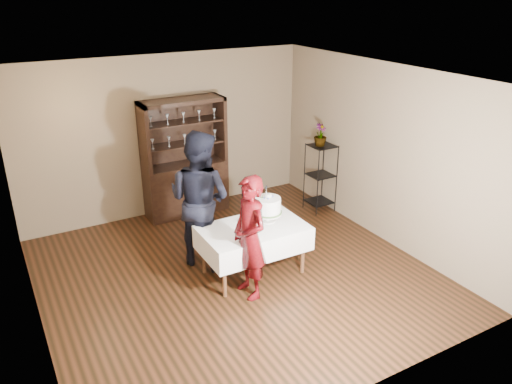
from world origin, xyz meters
TOP-DOWN VIEW (x-y plane):
  - floor at (0.00, 0.00)m, footprint 5.00×5.00m
  - ceiling at (0.00, 0.00)m, footprint 5.00×5.00m
  - back_wall at (0.00, 2.50)m, footprint 5.00×0.02m
  - wall_left at (-2.50, 0.00)m, footprint 0.02×5.00m
  - wall_right at (2.50, 0.00)m, footprint 0.02×5.00m
  - china_hutch at (0.20, 2.25)m, footprint 1.40×0.48m
  - plant_etagere at (2.28, 1.20)m, footprint 0.42×0.42m
  - cake_table at (0.23, -0.07)m, footprint 1.42×0.89m
  - woman at (-0.05, -0.48)m, footprint 0.41×0.61m
  - man at (-0.25, 0.58)m, footprint 1.14×1.19m
  - cake at (0.50, -0.00)m, footprint 0.40×0.40m
  - plate_near at (0.07, -0.33)m, footprint 0.27×0.27m
  - plate_far at (0.23, 0.17)m, footprint 0.20×0.20m
  - potted_plant at (2.23, 1.20)m, footprint 0.27×0.27m

SIDE VIEW (x-z plane):
  - floor at x=0.00m, z-range 0.00..0.00m
  - cake_table at x=0.23m, z-range 0.19..0.89m
  - plant_etagere at x=2.28m, z-range 0.05..1.25m
  - china_hutch at x=0.20m, z-range -0.34..1.66m
  - plate_near at x=0.07m, z-range 0.70..0.72m
  - plate_far at x=0.23m, z-range 0.70..0.72m
  - woman at x=-0.05m, z-range 0.00..1.62m
  - cake at x=0.50m, z-range 0.65..1.19m
  - man at x=-0.25m, z-range 0.00..1.95m
  - back_wall at x=0.00m, z-range 0.00..2.70m
  - wall_left at x=-2.50m, z-range 0.00..2.70m
  - wall_right at x=2.50m, z-range 0.00..2.70m
  - potted_plant at x=2.23m, z-range 1.19..1.57m
  - ceiling at x=0.00m, z-range 2.70..2.70m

